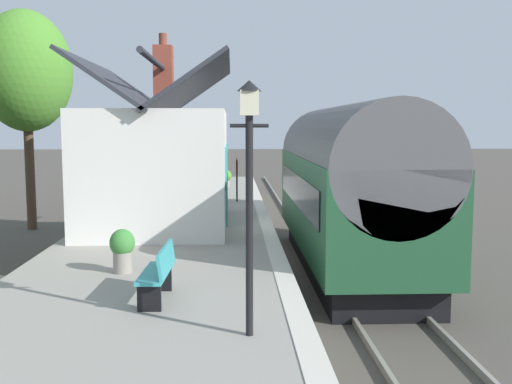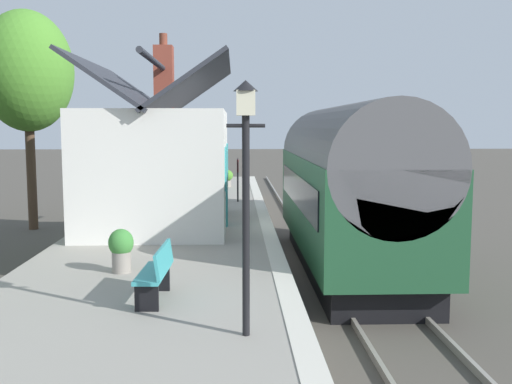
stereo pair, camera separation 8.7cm
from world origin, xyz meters
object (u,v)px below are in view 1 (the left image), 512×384
station_building (160,164)px  station_sign_board (237,169)px  train (349,186)px  tree_distant (26,72)px  planter_by_door (122,248)px  planter_edge_near (224,177)px  bench_platform_end (206,179)px  planter_edge_far (165,181)px  lamp_post_platform (249,158)px  bench_near_building (159,272)px

station_building → station_sign_board: (5.26, -2.21, -0.53)m
train → tree_distant: bearing=57.7°
station_building → planter_by_door: station_building is taller
station_building → planter_edge_near: 10.54m
station_building → bench_platform_end: bearing=-5.7°
planter_by_door → tree_distant: bearing=26.3°
planter_by_door → planter_edge_near: size_ratio=0.94×
planter_by_door → tree_distant: 12.58m
planter_edge_far → planter_edge_near: (1.54, -2.53, 0.04)m
train → station_sign_board: 7.37m
tree_distant → station_building: bearing=-133.6°
train → planter_by_door: train is taller
station_building → planter_edge_far: (8.78, 0.84, -1.31)m
planter_edge_far → planter_edge_near: 2.96m
lamp_post_platform → tree_distant: (14.12, 7.57, 2.32)m
train → station_building: bearing=73.3°
station_sign_board → planter_edge_near: bearing=5.9°
planter_edge_far → train: bearing=-150.1°
lamp_post_platform → station_sign_board: 14.38m
planter_edge_far → lamp_post_platform: 18.23m
bench_platform_end → planter_by_door: size_ratio=1.68×
tree_distant → station_sign_board: bearing=-88.4°
bench_platform_end → lamp_post_platform: lamp_post_platform is taller
bench_platform_end → planter_by_door: 14.57m
planter_edge_far → lamp_post_platform: lamp_post_platform is taller
bench_near_building → tree_distant: bearing=26.3°
station_sign_board → planter_by_door: bearing=168.1°
bench_near_building → station_sign_board: size_ratio=0.90×
planter_by_door → tree_distant: tree_distant is taller
planter_edge_far → station_sign_board: 4.72m
bench_near_building → bench_platform_end: same height
lamp_post_platform → planter_edge_far: bearing=9.8°
bench_platform_end → planter_edge_far: bearing=96.2°
train → planter_edge_far: train is taller
train → bench_near_building: bearing=144.5°
station_building → planter_edge_far: station_building is taller
bench_near_building → lamp_post_platform: lamp_post_platform is taller
lamp_post_platform → tree_distant: bearing=28.2°
bench_near_building → planter_by_door: size_ratio=1.68×
planter_edge_far → lamp_post_platform: (-17.85, -3.10, 1.97)m
train → tree_distant: 12.79m
planter_edge_far → planter_by_door: planter_by_door is taller
station_building → planter_edge_near: size_ratio=7.22×
station_building → lamp_post_platform: (-9.07, -2.26, 0.66)m
planter_edge_far → tree_distant: 7.24m
planter_by_door → station_building: bearing=-0.6°
train → station_building: station_building is taller
planter_edge_near → station_building: bearing=170.7°
lamp_post_platform → tree_distant: 16.19m
train → tree_distant: (6.58, 10.40, 3.48)m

